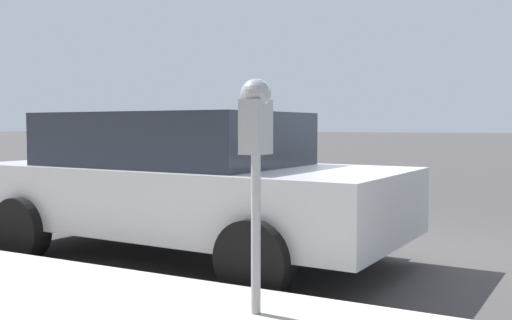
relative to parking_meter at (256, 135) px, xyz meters
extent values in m
plane|color=#3D3A3A|center=(2.72, 0.25, -1.30)|extent=(220.00, 220.00, 0.00)
cylinder|color=gray|center=(0.00, 0.00, -0.62)|extent=(0.06, 0.06, 1.00)
cube|color=gray|center=(0.00, 0.00, 0.05)|extent=(0.20, 0.14, 0.34)
sphere|color=gray|center=(0.00, 0.00, 0.25)|extent=(0.19, 0.19, 0.19)
cube|color=#19389E|center=(0.11, 0.00, 0.01)|extent=(0.01, 0.11, 0.12)
cube|color=black|center=(0.11, 0.00, 0.13)|extent=(0.01, 0.10, 0.08)
cube|color=#B7BABF|center=(1.78, 1.75, -0.66)|extent=(2.11, 4.48, 0.63)
cube|color=#232833|center=(1.79, 1.93, -0.08)|extent=(1.80, 2.53, 0.54)
cylinder|color=black|center=(2.69, 0.35, -0.98)|extent=(0.25, 0.65, 0.64)
cylinder|color=black|center=(0.76, 0.43, -0.98)|extent=(0.25, 0.65, 0.64)
cylinder|color=black|center=(2.80, 3.07, -0.98)|extent=(0.25, 0.65, 0.64)
cylinder|color=black|center=(0.87, 3.15, -0.98)|extent=(0.25, 0.65, 0.64)
camera|label=1|loc=(-3.26, -1.76, 0.06)|focal=42.00mm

